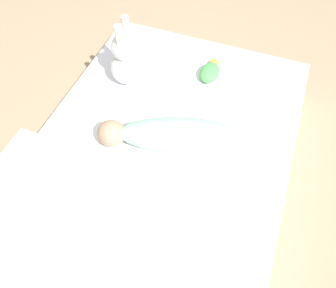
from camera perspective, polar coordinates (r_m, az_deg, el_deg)
name	(u,v)px	position (r m, az deg, el deg)	size (l,w,h in m)	color
ground_plane	(157,182)	(1.53, -1.86, -6.59)	(12.00, 12.00, 0.00)	#9E8466
bed_mattress	(157,170)	(1.44, -1.97, -4.60)	(1.60, 1.05, 0.21)	white
swaddled_baby	(171,135)	(1.33, 0.55, 1.60)	(0.30, 0.59, 0.13)	#99D6B2
pillow	(44,181)	(1.32, -20.84, -6.07)	(0.31, 0.38, 0.10)	white
bunny_plush	(126,61)	(1.57, -7.28, 14.22)	(0.16, 0.16, 0.33)	white
turtle_plush	(210,72)	(1.65, 7.38, 12.39)	(0.17, 0.09, 0.06)	#51B756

